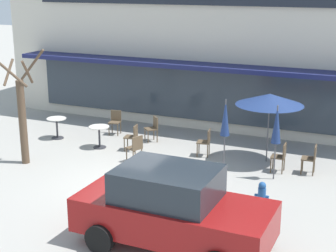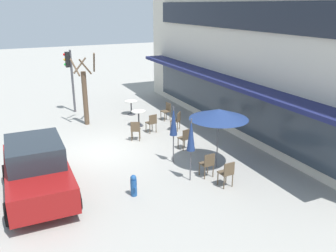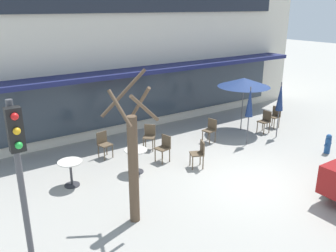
{
  "view_description": "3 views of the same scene",
  "coord_description": "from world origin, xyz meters",
  "px_view_note": "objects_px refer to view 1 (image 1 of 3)",
  "views": [
    {
      "loc": [
        6.53,
        -11.88,
        5.58
      ],
      "look_at": [
        0.2,
        2.29,
        1.14
      ],
      "focal_mm": 55.0,
      "sensor_mm": 36.0,
      "label": 1
    },
    {
      "loc": [
        13.16,
        -3.17,
        5.65
      ],
      "look_at": [
        0.33,
        2.79,
        0.81
      ],
      "focal_mm": 38.0,
      "sensor_mm": 36.0,
      "label": 2
    },
    {
      "loc": [
        -7.38,
        -6.31,
        4.93
      ],
      "look_at": [
        -0.64,
        3.39,
        0.92
      ],
      "focal_mm": 38.0,
      "sensor_mm": 36.0,
      "label": 3
    }
  ],
  "objects_px": {
    "cafe_chair_0": "(115,120)",
    "cafe_table_streetside": "(99,133)",
    "cafe_chair_6": "(206,141)",
    "cafe_chair_5": "(311,157)",
    "patio_umbrella_cream_folded": "(277,125)",
    "cafe_chair_1": "(281,155)",
    "patio_umbrella_corner_open": "(270,99)",
    "cafe_chair_4": "(136,147)",
    "cafe_chair_2": "(133,135)",
    "cafe_chair_3": "(153,127)",
    "fire_hydrant": "(262,195)",
    "cafe_table_near_wall": "(57,125)",
    "street_tree": "(23,115)",
    "parked_sedan": "(172,208)",
    "patio_umbrella_green_folded": "(225,118)"
  },
  "relations": [
    {
      "from": "cafe_chair_0",
      "to": "cafe_table_streetside",
      "type": "bearing_deg",
      "value": -79.26
    },
    {
      "from": "cafe_chair_6",
      "to": "cafe_chair_5",
      "type": "bearing_deg",
      "value": -4.14
    },
    {
      "from": "patio_umbrella_cream_folded",
      "to": "cafe_chair_1",
      "type": "xyz_separation_m",
      "value": [
        0.04,
        0.65,
        -1.1
      ]
    },
    {
      "from": "cafe_chair_0",
      "to": "cafe_chair_6",
      "type": "bearing_deg",
      "value": -13.96
    },
    {
      "from": "patio_umbrella_corner_open",
      "to": "cafe_chair_0",
      "type": "relative_size",
      "value": 2.47
    },
    {
      "from": "patio_umbrella_cream_folded",
      "to": "cafe_chair_4",
      "type": "distance_m",
      "value": 4.45
    },
    {
      "from": "cafe_chair_2",
      "to": "cafe_chair_3",
      "type": "distance_m",
      "value": 1.21
    },
    {
      "from": "cafe_chair_3",
      "to": "fire_hydrant",
      "type": "xyz_separation_m",
      "value": [
        4.92,
        -3.91,
        -0.17
      ]
    },
    {
      "from": "cafe_table_near_wall",
      "to": "cafe_chair_4",
      "type": "xyz_separation_m",
      "value": [
        3.79,
        -1.13,
        0.01
      ]
    },
    {
      "from": "patio_umbrella_corner_open",
      "to": "street_tree",
      "type": "distance_m",
      "value": 7.62
    },
    {
      "from": "street_tree",
      "to": "patio_umbrella_corner_open",
      "type": "bearing_deg",
      "value": 24.92
    },
    {
      "from": "patio_umbrella_corner_open",
      "to": "cafe_chair_4",
      "type": "distance_m",
      "value": 4.41
    },
    {
      "from": "cafe_chair_1",
      "to": "parked_sedan",
      "type": "relative_size",
      "value": 0.21
    },
    {
      "from": "cafe_chair_4",
      "to": "cafe_table_streetside",
      "type": "bearing_deg",
      "value": 155.67
    },
    {
      "from": "cafe_chair_1",
      "to": "parked_sedan",
      "type": "bearing_deg",
      "value": -102.36
    },
    {
      "from": "cafe_chair_6",
      "to": "cafe_chair_3",
      "type": "bearing_deg",
      "value": 162.04
    },
    {
      "from": "cafe_chair_4",
      "to": "parked_sedan",
      "type": "relative_size",
      "value": 0.21
    },
    {
      "from": "patio_umbrella_green_folded",
      "to": "cafe_chair_2",
      "type": "bearing_deg",
      "value": 171.18
    },
    {
      "from": "cafe_chair_5",
      "to": "fire_hydrant",
      "type": "bearing_deg",
      "value": -104.11
    },
    {
      "from": "parked_sedan",
      "to": "cafe_chair_6",
      "type": "bearing_deg",
      "value": 103.1
    },
    {
      "from": "cafe_chair_6",
      "to": "fire_hydrant",
      "type": "bearing_deg",
      "value": -50.08
    },
    {
      "from": "cafe_chair_4",
      "to": "fire_hydrant",
      "type": "height_order",
      "value": "cafe_chair_4"
    },
    {
      "from": "patio_umbrella_cream_folded",
      "to": "street_tree",
      "type": "relative_size",
      "value": 0.62
    },
    {
      "from": "cafe_table_near_wall",
      "to": "patio_umbrella_green_folded",
      "type": "height_order",
      "value": "patio_umbrella_green_folded"
    },
    {
      "from": "patio_umbrella_green_folded",
      "to": "cafe_chair_2",
      "type": "distance_m",
      "value": 3.6
    },
    {
      "from": "cafe_chair_1",
      "to": "cafe_chair_2",
      "type": "height_order",
      "value": "same"
    },
    {
      "from": "fire_hydrant",
      "to": "patio_umbrella_corner_open",
      "type": "bearing_deg",
      "value": 101.57
    },
    {
      "from": "cafe_table_streetside",
      "to": "cafe_chair_3",
      "type": "bearing_deg",
      "value": 45.96
    },
    {
      "from": "cafe_chair_4",
      "to": "parked_sedan",
      "type": "bearing_deg",
      "value": -54.03
    },
    {
      "from": "cafe_table_streetside",
      "to": "fire_hydrant",
      "type": "height_order",
      "value": "cafe_table_streetside"
    },
    {
      "from": "cafe_chair_0",
      "to": "cafe_chair_3",
      "type": "relative_size",
      "value": 1.0
    },
    {
      "from": "cafe_table_near_wall",
      "to": "street_tree",
      "type": "distance_m",
      "value": 2.83
    },
    {
      "from": "patio_umbrella_cream_folded",
      "to": "street_tree",
      "type": "distance_m",
      "value": 7.66
    },
    {
      "from": "patio_umbrella_green_folded",
      "to": "parked_sedan",
      "type": "height_order",
      "value": "patio_umbrella_green_folded"
    },
    {
      "from": "patio_umbrella_green_folded",
      "to": "cafe_chair_4",
      "type": "bearing_deg",
      "value": -169.47
    },
    {
      "from": "cafe_chair_0",
      "to": "parked_sedan",
      "type": "bearing_deg",
      "value": -52.19
    },
    {
      "from": "cafe_table_near_wall",
      "to": "cafe_chair_0",
      "type": "height_order",
      "value": "cafe_chair_0"
    },
    {
      "from": "cafe_chair_5",
      "to": "cafe_chair_3",
      "type": "bearing_deg",
      "value": 170.2
    },
    {
      "from": "cafe_chair_5",
      "to": "patio_umbrella_corner_open",
      "type": "bearing_deg",
      "value": 159.71
    },
    {
      "from": "cafe_chair_2",
      "to": "fire_hydrant",
      "type": "xyz_separation_m",
      "value": [
        5.1,
        -2.72,
        -0.17
      ]
    },
    {
      "from": "cafe_table_streetside",
      "to": "cafe_chair_6",
      "type": "bearing_deg",
      "value": 10.55
    },
    {
      "from": "cafe_chair_2",
      "to": "street_tree",
      "type": "bearing_deg",
      "value": -135.7
    },
    {
      "from": "cafe_chair_4",
      "to": "patio_umbrella_green_folded",
      "type": "bearing_deg",
      "value": 10.53
    },
    {
      "from": "cafe_chair_0",
      "to": "street_tree",
      "type": "xyz_separation_m",
      "value": [
        -1.02,
        -3.89,
        1.05
      ]
    },
    {
      "from": "cafe_chair_5",
      "to": "parked_sedan",
      "type": "height_order",
      "value": "parked_sedan"
    },
    {
      "from": "cafe_chair_2",
      "to": "fire_hydrant",
      "type": "relative_size",
      "value": 1.26
    },
    {
      "from": "patio_umbrella_cream_folded",
      "to": "cafe_chair_2",
      "type": "xyz_separation_m",
      "value": [
        -4.94,
        0.64,
        -1.1
      ]
    },
    {
      "from": "patio_umbrella_green_folded",
      "to": "patio_umbrella_cream_folded",
      "type": "bearing_deg",
      "value": -4.2
    },
    {
      "from": "cafe_chair_5",
      "to": "cafe_chair_2",
      "type": "bearing_deg",
      "value": -177.85
    },
    {
      "from": "cafe_chair_1",
      "to": "street_tree",
      "type": "bearing_deg",
      "value": -161.79
    }
  ]
}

